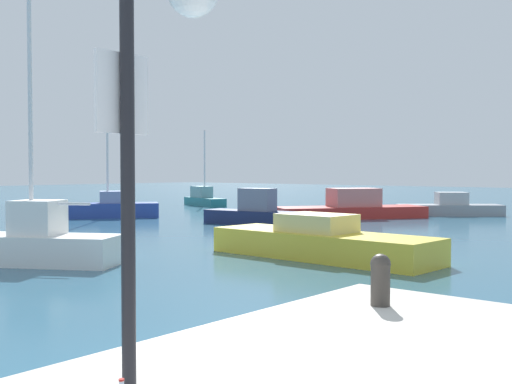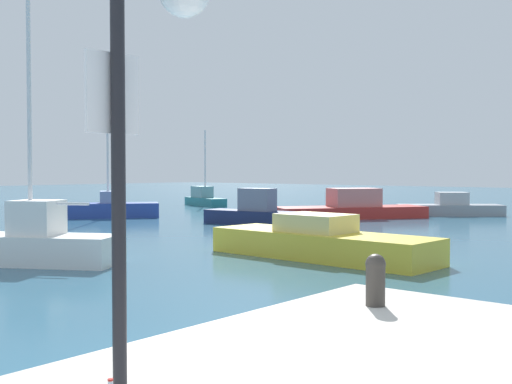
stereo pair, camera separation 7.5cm
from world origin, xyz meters
The scene contains 10 objects.
water centered at (15.00, 20.00, 0.00)m, with size 160.00×160.00×0.00m, color #285670.
lamppost centered at (-1.87, -1.66, 3.86)m, with size 1.66×0.40×4.23m.
mooring_bollard centered at (1.89, -1.54, 1.44)m, with size 0.24×0.24×0.61m.
sailboat_blue_distant_east centered at (17.24, 24.46, 0.56)m, with size 5.60×4.84×7.38m.
motorboat_yellow_distant_north centered at (11.31, 5.75, 0.49)m, with size 2.43×7.45×1.35m.
motorboat_navy_near_pier centered at (18.99, 14.98, 0.59)m, with size 1.97×5.35×1.81m.
sailboat_teal_mid_harbor centered at (29.36, 28.94, 0.57)m, with size 2.77×4.90×5.74m.
motorboat_grey_behind_lamppost centered at (31.53, 10.31, 0.45)m, with size 5.21×5.85×1.39m.
sailboat_white_inner_mooring centered at (4.93, 11.34, 0.65)m, with size 3.90×5.17×8.82m.
motorboat_red_center_channel centered at (25.86, 13.68, 0.56)m, with size 8.38×6.80×1.69m.
Camera 1 is at (-4.60, -5.15, 2.69)m, focal length 44.14 mm.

